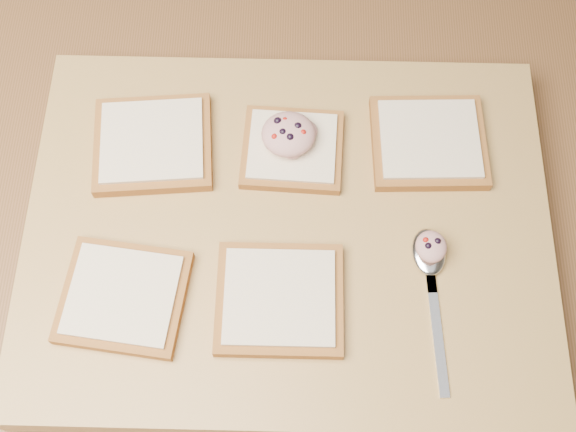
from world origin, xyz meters
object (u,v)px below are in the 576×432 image
Objects in this scene: cutting_board at (288,233)px; bread_far_center at (292,149)px; spoon at (430,264)px; tuna_salad_dollop at (288,134)px.

cutting_board is 4.90× the size of bread_far_center.
bread_far_center reaches higher than spoon.
cutting_board is 0.09m from bread_far_center.
spoon is (0.15, -0.13, -0.02)m from tuna_salad_dollop.
spoon is (0.14, -0.13, -0.00)m from bread_far_center.
tuna_salad_dollop reaches higher than spoon.
bread_far_center is at bearing 137.92° from spoon.
spoon is (0.15, -0.04, 0.03)m from cutting_board.
tuna_salad_dollop is 0.34× the size of spoon.
spoon is at bearing -42.53° from tuna_salad_dollop.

